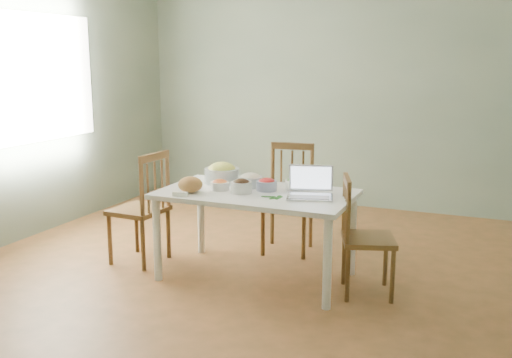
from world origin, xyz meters
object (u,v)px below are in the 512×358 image
at_px(chair_left, 138,207).
at_px(chair_right, 368,236).
at_px(chair_far, 287,199).
at_px(bowl_squash, 222,173).
at_px(bread_boule, 190,184).
at_px(laptop, 310,183).
at_px(dining_table, 256,235).

xyz_separation_m(chair_left, chair_right, (1.91, 0.07, -0.04)).
relative_size(chair_far, bowl_squash, 3.34).
bearing_deg(chair_left, bread_boule, 77.66).
relative_size(chair_right, bowl_squash, 3.04).
bearing_deg(bread_boule, chair_far, 62.57).
bearing_deg(bowl_squash, bread_boule, -100.17).
height_order(chair_far, laptop, chair_far).
relative_size(chair_right, laptop, 2.62).
height_order(chair_far, bowl_squash, chair_far).
height_order(chair_right, bowl_squash, chair_right).
bearing_deg(chair_right, chair_far, 33.46).
relative_size(dining_table, chair_right, 1.69).
bearing_deg(chair_far, chair_right, -45.32).
xyz_separation_m(dining_table, laptop, (0.44, -0.03, 0.45)).
bearing_deg(laptop, bread_boule, 175.96).
distance_m(bread_boule, bowl_squash, 0.40).
bearing_deg(chair_left, laptop, 93.69).
relative_size(chair_left, bread_boule, 5.04).
xyz_separation_m(chair_far, laptop, (0.43, -0.71, 0.32)).
height_order(bowl_squash, laptop, laptop).
bearing_deg(chair_right, bread_boule, 81.04).
xyz_separation_m(chair_left, laptop, (1.48, 0.02, 0.33)).
bearing_deg(laptop, dining_table, 160.93).
xyz_separation_m(chair_far, bread_boule, (-0.46, -0.89, 0.27)).
relative_size(dining_table, chair_far, 1.54).
bearing_deg(chair_far, bowl_squash, -135.93).
bearing_deg(dining_table, chair_far, 89.15).
xyz_separation_m(bowl_squash, laptop, (0.82, -0.22, 0.03)).
relative_size(chair_far, chair_left, 1.01).
distance_m(chair_far, bowl_squash, 0.70).
bearing_deg(chair_far, chair_left, -152.87).
height_order(bread_boule, bowl_squash, bowl_squash).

